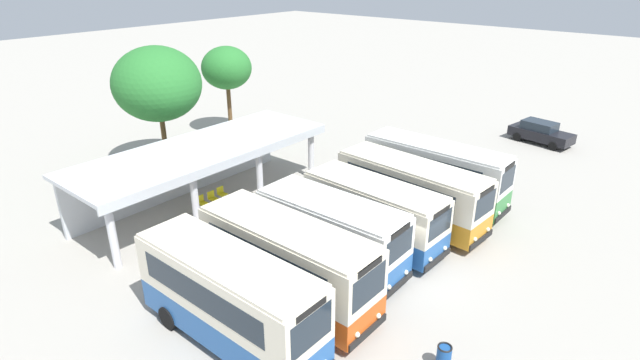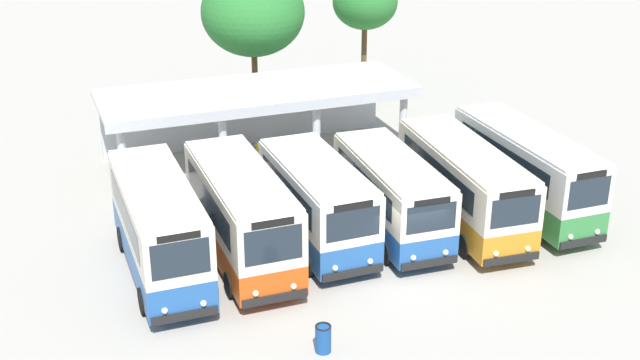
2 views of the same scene
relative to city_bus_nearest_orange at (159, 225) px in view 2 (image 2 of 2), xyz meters
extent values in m
plane|color=#A39E93|center=(7.96, -2.75, -1.91)|extent=(180.00, 180.00, 0.00)
cylinder|color=black|center=(1.05, -2.30, -1.46)|extent=(0.22, 0.90, 0.90)
cylinder|color=black|center=(-1.05, -2.30, -1.46)|extent=(0.22, 0.90, 0.90)
cylinder|color=black|center=(1.05, 2.32, -1.46)|extent=(0.22, 0.90, 0.90)
cylinder|color=black|center=(-1.05, 2.32, -1.46)|extent=(0.22, 0.90, 0.90)
cube|color=#23569E|center=(0.00, 0.01, -0.95)|extent=(2.21, 7.46, 1.15)
cube|color=beige|center=(0.00, 0.01, 0.53)|extent=(2.21, 7.46, 1.82)
cube|color=beige|center=(0.00, 0.01, 1.50)|extent=(2.14, 7.23, 0.12)
cube|color=black|center=(0.00, -3.74, -1.39)|extent=(2.09, 0.10, 0.28)
cube|color=#1E2833|center=(0.00, -3.70, 0.58)|extent=(1.80, 0.05, 1.18)
cube|color=black|center=(0.00, -3.70, 1.32)|extent=(1.32, 0.05, 0.24)
cube|color=#1E2833|center=(1.09, 0.11, 0.58)|extent=(0.05, 5.96, 1.00)
cube|color=#1E2833|center=(-1.09, 0.11, 0.58)|extent=(0.05, 5.96, 1.00)
sphere|color=#EAEACC|center=(0.61, -3.73, -1.08)|extent=(0.20, 0.20, 0.20)
sphere|color=#EAEACC|center=(-0.60, -3.73, -1.08)|extent=(0.20, 0.20, 0.20)
cylinder|color=black|center=(4.03, -2.28, -1.46)|extent=(0.22, 0.90, 0.90)
cylinder|color=black|center=(1.82, -2.28, -1.46)|extent=(0.22, 0.90, 0.90)
cylinder|color=black|center=(4.03, 2.40, -1.46)|extent=(0.22, 0.90, 0.90)
cylinder|color=black|center=(1.82, 2.40, -1.46)|extent=(0.22, 0.90, 0.90)
cube|color=#D14C14|center=(2.93, 0.06, -0.99)|extent=(2.31, 7.56, 1.07)
cube|color=beige|center=(2.93, 0.06, 0.46)|extent=(2.31, 7.56, 1.84)
cube|color=beige|center=(2.93, 0.06, 1.44)|extent=(2.25, 7.33, 0.12)
cube|color=black|center=(2.93, -3.75, -1.39)|extent=(2.19, 0.10, 0.28)
cube|color=#1E2833|center=(2.93, -3.70, 0.51)|extent=(1.89, 0.05, 1.20)
cube|color=black|center=(2.93, -3.70, 1.26)|extent=(1.39, 0.05, 0.24)
cube|color=#1E2833|center=(4.07, 0.16, 0.51)|extent=(0.04, 6.05, 1.01)
cube|color=#1E2833|center=(1.78, 0.16, 0.51)|extent=(0.04, 6.05, 1.01)
sphere|color=#EAEACC|center=(3.56, -3.74, -1.08)|extent=(0.20, 0.20, 0.20)
sphere|color=#EAEACC|center=(2.29, -3.74, -1.08)|extent=(0.20, 0.20, 0.20)
cylinder|color=black|center=(7.00, -1.79, -1.46)|extent=(0.23, 0.90, 0.90)
cylinder|color=black|center=(4.76, -1.82, -1.46)|extent=(0.23, 0.90, 0.90)
cylinder|color=black|center=(6.94, 2.32, -1.46)|extent=(0.23, 0.90, 0.90)
cylinder|color=black|center=(4.70, 2.30, -1.46)|extent=(0.23, 0.90, 0.90)
cube|color=#23569E|center=(5.85, 0.25, -0.98)|extent=(2.43, 6.67, 1.09)
cube|color=white|center=(5.85, 0.25, 0.38)|extent=(2.43, 6.67, 1.63)
cube|color=white|center=(5.85, 0.25, 1.26)|extent=(2.36, 6.47, 0.12)
cube|color=black|center=(5.89, -3.10, -1.39)|extent=(2.23, 0.13, 0.28)
cube|color=#1E2833|center=(5.89, -3.05, 0.43)|extent=(1.92, 0.08, 1.06)
cube|color=black|center=(5.89, -3.05, 1.08)|extent=(1.41, 0.07, 0.24)
cube|color=#1E2833|center=(7.01, 0.37, 0.43)|extent=(0.11, 5.31, 0.90)
cube|color=#1E2833|center=(4.69, 0.34, 0.43)|extent=(0.11, 5.31, 0.90)
sphere|color=#EAEACC|center=(6.54, -3.08, -1.08)|extent=(0.20, 0.20, 0.20)
sphere|color=#EAEACC|center=(5.25, -3.09, -1.08)|extent=(0.20, 0.20, 0.20)
cylinder|color=black|center=(9.75, -2.10, -1.46)|extent=(0.26, 0.91, 0.90)
cylinder|color=black|center=(7.63, -2.02, -1.46)|extent=(0.26, 0.91, 0.90)
cylinder|color=black|center=(9.93, 2.17, -1.46)|extent=(0.26, 0.91, 0.90)
cylinder|color=black|center=(7.80, 2.25, -1.46)|extent=(0.26, 0.91, 0.90)
cube|color=#23569E|center=(8.78, 0.07, -1.01)|extent=(2.51, 6.98, 1.03)
cube|color=beige|center=(8.78, 0.07, 0.28)|extent=(2.51, 6.98, 1.55)
cube|color=beige|center=(8.78, 0.07, 1.11)|extent=(2.43, 6.77, 0.12)
cube|color=black|center=(8.63, -3.40, -1.39)|extent=(2.12, 0.19, 0.28)
cube|color=#1E2833|center=(8.64, -3.35, 0.33)|extent=(1.82, 0.12, 1.00)
cube|color=black|center=(8.64, -3.35, 0.93)|extent=(1.34, 0.10, 0.24)
cube|color=#1E2833|center=(9.88, 0.13, 0.33)|extent=(0.27, 5.51, 0.85)
cube|color=#1E2833|center=(7.68, 0.22, 0.33)|extent=(0.27, 5.51, 0.85)
sphere|color=#EAEACC|center=(9.25, -3.42, -1.08)|extent=(0.20, 0.20, 0.20)
sphere|color=#EAEACC|center=(8.02, -3.36, -1.08)|extent=(0.20, 0.20, 0.20)
cylinder|color=black|center=(12.62, -2.69, -1.46)|extent=(0.28, 0.91, 0.90)
cylinder|color=black|center=(10.47, -2.56, -1.46)|extent=(0.28, 0.91, 0.90)
cylinder|color=black|center=(12.93, 2.19, -1.46)|extent=(0.28, 0.91, 0.90)
cylinder|color=black|center=(10.78, 2.33, -1.46)|extent=(0.28, 0.91, 0.90)
cube|color=orange|center=(11.70, -0.18, -0.98)|extent=(2.75, 8.02, 1.09)
cube|color=beige|center=(11.70, -0.18, 0.38)|extent=(2.75, 8.02, 1.64)
cube|color=beige|center=(11.70, -0.18, 1.26)|extent=(2.67, 7.78, 0.12)
cube|color=black|center=(11.45, -4.15, -1.39)|extent=(2.14, 0.23, 0.28)
cube|color=#1E2833|center=(11.45, -4.11, 0.43)|extent=(1.85, 0.17, 1.06)
cube|color=black|center=(11.45, -4.11, 1.08)|extent=(1.35, 0.14, 0.24)
cube|color=#1E2833|center=(12.82, -0.16, 0.43)|extent=(0.44, 6.30, 0.90)
cube|color=#1E2833|center=(10.59, -0.01, 0.43)|extent=(0.44, 6.30, 0.90)
sphere|color=#EAEACC|center=(12.07, -4.18, -1.08)|extent=(0.20, 0.20, 0.20)
sphere|color=#EAEACC|center=(10.83, -4.10, -1.08)|extent=(0.20, 0.20, 0.20)
cylinder|color=black|center=(15.62, -2.41, -1.46)|extent=(0.22, 0.90, 0.90)
cylinder|color=black|center=(13.61, -2.40, -1.46)|extent=(0.22, 0.90, 0.90)
cylinder|color=black|center=(15.64, 2.51, -1.46)|extent=(0.22, 0.90, 0.90)
cylinder|color=black|center=(13.63, 2.52, -1.46)|extent=(0.22, 0.90, 0.90)
cube|color=#337F3D|center=(14.63, 0.06, -0.95)|extent=(2.14, 7.95, 1.16)
cube|color=silver|center=(14.63, 0.06, 0.49)|extent=(2.14, 7.95, 1.72)
cube|color=silver|center=(14.63, 0.06, 1.41)|extent=(2.08, 7.71, 0.12)
cube|color=black|center=(14.61, -3.95, -1.39)|extent=(2.00, 0.11, 0.28)
cube|color=#1E2833|center=(14.61, -3.90, 0.54)|extent=(1.73, 0.06, 1.12)
cube|color=black|center=(14.61, -3.90, 1.23)|extent=(1.27, 0.06, 0.24)
cube|color=#1E2833|center=(15.67, 0.15, 0.54)|extent=(0.07, 6.36, 0.94)
cube|color=#1E2833|center=(13.58, 0.16, 0.54)|extent=(0.07, 6.36, 0.94)
sphere|color=#EAEACC|center=(15.19, -3.94, -1.08)|extent=(0.20, 0.20, 0.20)
sphere|color=#EAEACC|center=(14.03, -3.93, -1.08)|extent=(0.20, 0.20, 0.20)
cylinder|color=silver|center=(-0.16, 7.47, -0.31)|extent=(0.36, 0.36, 3.20)
cylinder|color=silver|center=(4.17, 7.47, -0.31)|extent=(0.36, 0.36, 3.20)
cylinder|color=silver|center=(8.50, 7.47, -0.31)|extent=(0.36, 0.36, 3.20)
cylinder|color=silver|center=(12.83, 7.47, -0.31)|extent=(0.36, 0.36, 3.20)
cube|color=silver|center=(6.34, 11.56, -0.31)|extent=(13.79, 0.20, 3.20)
cube|color=silver|center=(6.34, 9.41, 1.39)|extent=(14.29, 4.99, 0.20)
cube|color=silver|center=(6.34, 6.97, 1.15)|extent=(14.29, 0.10, 0.28)
cylinder|color=slate|center=(5.81, 8.76, -1.69)|extent=(0.03, 0.03, 0.44)
cylinder|color=slate|center=(5.46, 8.77, -1.69)|extent=(0.03, 0.03, 0.44)
cylinder|color=slate|center=(5.82, 9.12, -1.69)|extent=(0.03, 0.03, 0.44)
cylinder|color=slate|center=(5.47, 9.12, -1.69)|extent=(0.03, 0.03, 0.44)
cube|color=yellow|center=(5.64, 8.94, -1.45)|extent=(0.45, 0.45, 0.04)
cube|color=yellow|center=(5.64, 9.14, -1.25)|extent=(0.44, 0.05, 0.40)
cylinder|color=slate|center=(6.52, 8.75, -1.69)|extent=(0.03, 0.03, 0.44)
cylinder|color=slate|center=(6.17, 8.76, -1.69)|extent=(0.03, 0.03, 0.44)
cylinder|color=slate|center=(6.53, 9.10, -1.69)|extent=(0.03, 0.03, 0.44)
cylinder|color=slate|center=(6.18, 9.11, -1.69)|extent=(0.03, 0.03, 0.44)
cube|color=yellow|center=(6.35, 8.93, -1.45)|extent=(0.45, 0.45, 0.04)
cube|color=yellow|center=(6.35, 9.13, -1.25)|extent=(0.44, 0.05, 0.40)
cylinder|color=slate|center=(7.23, 8.82, -1.69)|extent=(0.03, 0.03, 0.44)
cylinder|color=slate|center=(6.88, 8.83, -1.69)|extent=(0.03, 0.03, 0.44)
cylinder|color=slate|center=(7.24, 9.18, -1.69)|extent=(0.03, 0.03, 0.44)
cylinder|color=slate|center=(6.88, 9.18, -1.69)|extent=(0.03, 0.03, 0.44)
cube|color=yellow|center=(7.06, 9.00, -1.45)|extent=(0.45, 0.45, 0.04)
cube|color=yellow|center=(7.06, 9.20, -1.25)|extent=(0.44, 0.05, 0.40)
cylinder|color=brown|center=(8.08, 15.78, -0.17)|extent=(0.32, 0.32, 3.48)
ellipsoid|color=#28722D|center=(8.08, 15.78, 3.59)|extent=(5.39, 5.39, 4.58)
cylinder|color=brown|center=(15.35, 17.94, -0.04)|extent=(0.32, 0.32, 3.74)
ellipsoid|color=#28722D|center=(15.35, 17.94, 3.23)|extent=(3.72, 3.72, 3.16)
cylinder|color=#19478C|center=(3.61, -6.30, -1.48)|extent=(0.48, 0.48, 0.85)
torus|color=black|center=(3.61, -6.30, -1.04)|extent=(0.49, 0.49, 0.06)
camera|label=1|loc=(-8.65, -11.30, 10.41)|focal=27.94mm
camera|label=2|loc=(-3.84, -25.90, 12.65)|focal=46.99mm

